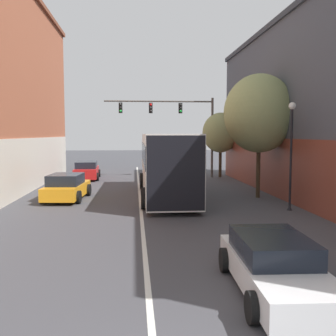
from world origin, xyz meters
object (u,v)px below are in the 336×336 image
hatchback_foreground (275,266)px  street_tree_near (259,113)px  traffic_signal_gantry (176,118)px  street_lamp (291,147)px  bus (166,162)px  street_tree_far (221,133)px  parked_car_left_near (67,187)px  parked_car_left_mid (87,171)px

hatchback_foreground → street_tree_near: (3.64, 12.51, 3.95)m
traffic_signal_gantry → hatchback_foreground: bearing=-90.6°
street_lamp → hatchback_foreground: bearing=-114.0°
traffic_signal_gantry → street_lamp: bearing=-74.9°
bus → street_tree_far: street_tree_far is taller
parked_car_left_near → street_tree_far: bearing=-41.3°
traffic_signal_gantry → street_tree_near: size_ratio=1.29×
street_lamp → street_tree_far: (-0.14, 13.84, 0.69)m
street_tree_near → street_tree_far: (0.18, 10.23, -0.99)m
street_tree_near → hatchback_foreground: bearing=-106.2°
street_lamp → bus: bearing=141.5°
street_lamp → street_tree_far: street_tree_far is taller
parked_car_left_mid → street_lamp: size_ratio=0.90×
parked_car_left_mid → street_tree_far: street_tree_far is taller
street_tree_far → hatchback_foreground: bearing=-99.5°
hatchback_foreground → parked_car_left_near: 14.29m
parked_car_left_near → street_tree_far: 14.75m
hatchback_foreground → street_tree_far: (3.82, 22.74, 2.96)m
traffic_signal_gantry → street_lamp: traffic_signal_gantry is taller
parked_car_left_mid → traffic_signal_gantry: bearing=-88.5°
parked_car_left_mid → street_tree_near: street_tree_near is taller
parked_car_left_near → parked_car_left_mid: size_ratio=0.97×
bus → traffic_signal_gantry: 10.10m
bus → street_tree_near: street_tree_near is taller
parked_car_left_near → street_tree_far: size_ratio=0.82×
street_tree_near → street_tree_far: street_tree_near is taller
bus → parked_car_left_mid: bearing=30.9°
traffic_signal_gantry → street_tree_near: bearing=-71.6°
traffic_signal_gantry → street_tree_far: size_ratio=1.67×
bus → parked_car_left_mid: bus is taller
parked_car_left_mid → traffic_signal_gantry: size_ratio=0.51×
hatchback_foreground → street_tree_far: street_tree_far is taller
hatchback_foreground → parked_car_left_near: bearing=29.6°
traffic_signal_gantry → street_tree_near: street_tree_near is taller
traffic_signal_gantry → street_tree_far: traffic_signal_gantry is taller
parked_car_left_mid → street_lamp: bearing=-143.8°
bus → hatchback_foreground: size_ratio=2.45×
hatchback_foreground → traffic_signal_gantry: size_ratio=0.52×
bus → street_tree_near: size_ratio=1.63×
street_tree_near → traffic_signal_gantry: bearing=108.4°
bus → traffic_signal_gantry: bearing=-8.8°
parked_car_left_near → street_tree_near: (10.22, -0.18, 3.88)m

